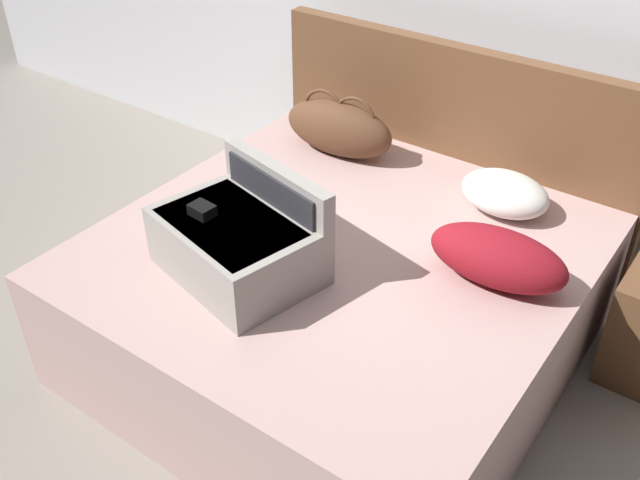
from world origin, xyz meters
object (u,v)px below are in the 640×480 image
object	(u,v)px
duffel_bag	(339,128)
hard_case_large	(239,240)
pillow_near_headboard	(498,258)
pillow_center_head	(505,193)
bed	(339,299)

from	to	relation	value
duffel_bag	hard_case_large	bearing A→B (deg)	-77.06
duffel_bag	pillow_near_headboard	distance (m)	1.13
duffel_bag	pillow_center_head	world-z (taller)	duffel_bag
hard_case_large	pillow_center_head	size ratio (longest dim) A/B	1.75
bed	pillow_near_headboard	xyz separation A→B (m)	(0.59, 0.15, 0.39)
duffel_bag	pillow_center_head	distance (m)	0.85
pillow_near_headboard	pillow_center_head	xyz separation A→B (m)	(-0.18, 0.47, -0.02)
hard_case_large	duffel_bag	bearing A→B (deg)	116.18
duffel_bag	pillow_center_head	size ratio (longest dim) A/B	1.49
bed	pillow_near_headboard	world-z (taller)	pillow_near_headboard
bed	pillow_center_head	world-z (taller)	pillow_center_head
bed	duffel_bag	world-z (taller)	duffel_bag
hard_case_large	pillow_near_headboard	bearing A→B (deg)	45.44
bed	duffel_bag	xyz separation A→B (m)	(-0.43, 0.62, 0.42)
pillow_near_headboard	pillow_center_head	bearing A→B (deg)	110.53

